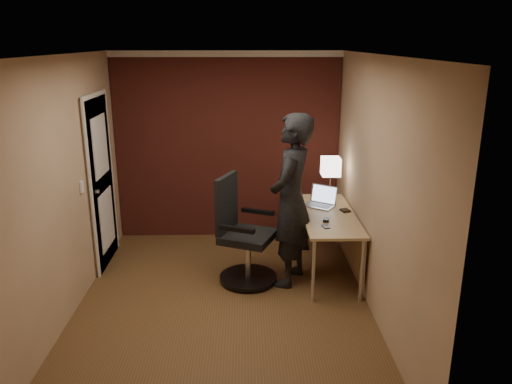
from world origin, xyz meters
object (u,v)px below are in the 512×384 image
desk (334,224)px  wallet (345,210)px  office_chair (242,237)px  person (291,201)px  desk_lamp (331,167)px  mouse (326,220)px  laptop (321,200)px  phone (326,227)px

desk → wallet: wallet is taller
office_chair → person: (0.54, -0.03, 0.43)m
desk_lamp → person: size_ratio=0.28×
person → desk_lamp: bearing=166.2°
person → office_chair: bearing=-70.2°
mouse → office_chair: bearing=-170.8°
laptop → person: size_ratio=0.22×
desk → mouse: (-0.14, -0.25, 0.14)m
laptop → wallet: (0.24, -0.23, -0.05)m
wallet → office_chair: 1.24m
wallet → person: bearing=-156.2°
desk → laptop: bearing=110.0°
person → desk: bearing=135.5°
desk → office_chair: bearing=-170.0°
desk_lamp → person: bearing=-126.8°
desk_lamp → office_chair: bearing=-147.2°
mouse → person: size_ratio=0.05×
wallet → person: size_ratio=0.06×
mouse → person: 0.44m
desk_lamp → person: (-0.55, -0.73, -0.19)m
laptop → wallet: size_ratio=3.80×
mouse → phone: mouse is taller
desk → wallet: 0.21m
phone → office_chair: bearing=154.2°
desk_lamp → mouse: 0.88m
wallet → phone: bearing=-121.3°
laptop → office_chair: 1.10m
desk → mouse: bearing=-118.7°
desk_lamp → mouse: desk_lamp is taller
laptop → person: person is taller
desk_lamp → office_chair: desk_lamp is taller
desk_lamp → laptop: (-0.13, -0.21, -0.35)m
mouse → desk_lamp: bearing=91.3°
desk_lamp → phone: 1.04m
phone → laptop: bearing=74.5°
phone → wallet: size_ratio=1.05×
laptop → person: 0.68m
person → laptop: bearing=164.3°
mouse → phone: (-0.03, -0.18, -0.01)m
person → wallet: bearing=136.8°
laptop → office_chair: (-0.95, -0.49, -0.27)m
phone → office_chair: size_ratio=0.10×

